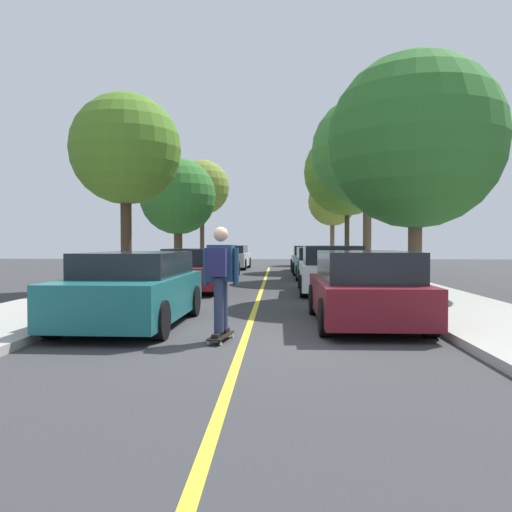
# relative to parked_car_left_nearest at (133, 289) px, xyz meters

# --- Properties ---
(ground) EXTENTS (80.00, 80.00, 0.00)m
(ground) POSITION_rel_parked_car_left_nearest_xyz_m (2.17, -1.31, -0.69)
(ground) COLOR #353538
(center_line) EXTENTS (0.12, 39.20, 0.01)m
(center_line) POSITION_rel_parked_car_left_nearest_xyz_m (2.17, 2.69, -0.68)
(center_line) COLOR gold
(center_line) RESTS_ON ground
(parked_car_left_nearest) EXTENTS (2.06, 4.18, 1.37)m
(parked_car_left_nearest) POSITION_rel_parked_car_left_nearest_xyz_m (0.00, 0.00, 0.00)
(parked_car_left_nearest) COLOR #196066
(parked_car_left_nearest) RESTS_ON ground
(parked_car_left_near) EXTENTS (1.99, 4.10, 1.36)m
(parked_car_left_near) POSITION_rel_parked_car_left_nearest_xyz_m (-0.00, 6.82, -0.02)
(parked_car_left_near) COLOR maroon
(parked_car_left_near) RESTS_ON ground
(parked_car_left_far) EXTENTS (1.88, 4.32, 1.23)m
(parked_car_left_far) POSITION_rel_parked_car_left_nearest_xyz_m (-0.00, 13.56, -0.08)
(parked_car_left_far) COLOR #38383D
(parked_car_left_far) RESTS_ON ground
(parked_car_left_farthest) EXTENTS (2.11, 4.37, 1.38)m
(parked_car_left_farthest) POSITION_rel_parked_car_left_nearest_xyz_m (-0.00, 20.68, 0.01)
(parked_car_left_farthest) COLOR #B7B7BC
(parked_car_left_farthest) RESTS_ON ground
(parked_car_right_nearest) EXTENTS (1.93, 4.02, 1.39)m
(parked_car_right_nearest) POSITION_rel_parked_car_left_nearest_xyz_m (4.35, 0.27, 0.00)
(parked_car_right_nearest) COLOR maroon
(parked_car_right_nearest) RESTS_ON ground
(parked_car_right_near) EXTENTS (2.06, 4.26, 1.46)m
(parked_car_right_near) POSITION_rel_parked_car_left_nearest_xyz_m (4.35, 6.42, 0.03)
(parked_car_right_near) COLOR white
(parked_car_right_near) RESTS_ON ground
(parked_car_right_far) EXTENTS (1.89, 4.63, 1.35)m
(parked_car_right_far) POSITION_rel_parked_car_left_nearest_xyz_m (4.35, 12.84, -0.02)
(parked_car_right_far) COLOR #196066
(parked_car_right_far) RESTS_ON ground
(parked_car_right_farthest) EXTENTS (1.89, 4.14, 1.37)m
(parked_car_right_farthest) POSITION_rel_parked_car_left_nearest_xyz_m (4.35, 18.35, -0.01)
(parked_car_right_farthest) COLOR white
(parked_car_right_farthest) RESTS_ON ground
(street_tree_left_nearest) EXTENTS (3.50, 3.50, 6.13)m
(street_tree_left_nearest) POSITION_rel_parked_car_left_nearest_xyz_m (-2.12, 6.72, 3.80)
(street_tree_left_nearest) COLOR #3D2D1E
(street_tree_left_nearest) RESTS_ON sidewalk_left
(street_tree_left_near) EXTENTS (3.67, 3.67, 5.47)m
(street_tree_left_near) POSITION_rel_parked_car_left_nearest_xyz_m (-2.12, 15.33, 3.07)
(street_tree_left_near) COLOR #4C3823
(street_tree_left_near) RESTS_ON sidewalk_left
(street_tree_left_far) EXTENTS (3.49, 3.49, 6.67)m
(street_tree_left_far) POSITION_rel_parked_car_left_nearest_xyz_m (-2.12, 23.31, 4.35)
(street_tree_left_far) COLOR #3D2D1E
(street_tree_left_far) RESTS_ON sidewalk_left
(street_tree_right_nearest) EXTENTS (4.78, 4.78, 6.57)m
(street_tree_right_nearest) POSITION_rel_parked_car_left_nearest_xyz_m (6.46, 4.80, 3.63)
(street_tree_right_nearest) COLOR brown
(street_tree_right_nearest) RESTS_ON sidewalk_right
(street_tree_right_near) EXTENTS (4.69, 4.69, 7.59)m
(street_tree_right_near) POSITION_rel_parked_car_left_nearest_xyz_m (6.46, 12.43, 4.69)
(street_tree_right_near) COLOR brown
(street_tree_right_near) RESTS_ON sidewalk_right
(street_tree_right_far) EXTENTS (4.69, 4.69, 7.56)m
(street_tree_right_far) POSITION_rel_parked_car_left_nearest_xyz_m (6.46, 18.79, 4.66)
(street_tree_right_far) COLOR #3D2D1E
(street_tree_right_far) RESTS_ON sidewalk_right
(street_tree_right_farthest) EXTENTS (3.34, 3.34, 5.90)m
(street_tree_right_farthest) POSITION_rel_parked_car_left_nearest_xyz_m (6.46, 26.39, 3.66)
(street_tree_right_farthest) COLOR brown
(street_tree_right_farthest) RESTS_ON sidewalk_right
(fire_hydrant) EXTENTS (0.20, 0.20, 0.70)m
(fire_hydrant) POSITION_rel_parked_car_left_nearest_xyz_m (-1.50, 4.87, -0.20)
(fire_hydrant) COLOR #B2140F
(fire_hydrant) RESTS_ON sidewalk_left
(skateboard) EXTENTS (0.36, 0.87, 0.10)m
(skateboard) POSITION_rel_parked_car_left_nearest_xyz_m (1.81, -1.50, -0.60)
(skateboard) COLOR black
(skateboard) RESTS_ON ground
(skateboarder) EXTENTS (0.59, 0.71, 1.69)m
(skateboarder) POSITION_rel_parked_car_left_nearest_xyz_m (1.81, -1.54, 0.38)
(skateboarder) COLOR black
(skateboarder) RESTS_ON skateboard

